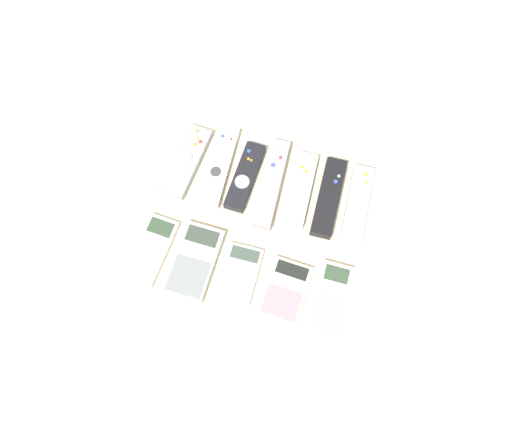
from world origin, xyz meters
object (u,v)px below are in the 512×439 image
object	(u,v)px
remote_0	(186,161)
calculator_3	(286,290)
remote_1	(218,166)
remote_3	(271,184)
remote_2	(245,177)
remote_4	(300,189)
remote_5	(329,197)
calculator_2	(240,274)
calculator_0	(151,250)
remote_6	(357,205)
calculator_4	(331,298)
calculator_1	(194,261)

from	to	relation	value
remote_0	calculator_3	size ratio (longest dim) A/B	1.43
remote_1	remote_3	xyz separation A→B (m)	(0.12, -0.01, 0.00)
remote_1	remote_2	size ratio (longest dim) A/B	1.21
remote_4	remote_5	world-z (taller)	remote_5
remote_1	calculator_2	bearing A→B (deg)	-64.68
remote_2	remote_3	size ratio (longest dim) A/B	0.77
remote_1	calculator_0	bearing A→B (deg)	-111.51
remote_3	remote_6	bearing A→B (deg)	-2.39
calculator_3	calculator_4	world-z (taller)	calculator_4
remote_2	remote_6	world-z (taller)	remote_6
calculator_2	calculator_0	bearing A→B (deg)	179.85
remote_1	remote_4	bearing A→B (deg)	-4.29
remote_3	calculator_0	distance (m)	0.29
calculator_1	calculator_3	xyz separation A→B (m)	(0.20, -0.00, -0.00)
remote_3	calculator_1	size ratio (longest dim) A/B	1.35
calculator_0	calculator_1	xyz separation A→B (m)	(0.09, 0.00, 0.00)
remote_2	remote_0	bearing A→B (deg)	-178.42
remote_6	calculator_0	xyz separation A→B (m)	(-0.38, -0.22, -0.01)
remote_0	calculator_0	xyz separation A→B (m)	(-0.00, -0.21, -0.00)
remote_3	remote_6	xyz separation A→B (m)	(0.19, 0.00, 0.00)
remote_4	calculator_0	xyz separation A→B (m)	(-0.26, -0.22, -0.00)
remote_0	remote_6	bearing A→B (deg)	4.20
remote_0	remote_4	xyz separation A→B (m)	(0.26, 0.01, 0.00)
remote_1	calculator_1	bearing A→B (deg)	-87.95
calculator_1	remote_1	bearing A→B (deg)	95.34
calculator_1	remote_3	bearing A→B (deg)	63.71
remote_0	remote_4	world-z (taller)	remote_4
calculator_3	remote_1	bearing A→B (deg)	136.30
remote_1	remote_3	distance (m)	0.12
remote_3	calculator_4	bearing A→B (deg)	-51.64
remote_5	remote_6	world-z (taller)	remote_6
remote_6	calculator_0	distance (m)	0.44
remote_1	calculator_3	xyz separation A→B (m)	(0.22, -0.22, -0.00)
remote_0	remote_1	world-z (taller)	same
remote_0	remote_5	world-z (taller)	remote_5
remote_6	calculator_3	xyz separation A→B (m)	(-0.10, -0.22, -0.01)
calculator_3	calculator_4	xyz separation A→B (m)	(0.09, 0.01, 0.00)
remote_2	remote_3	bearing A→B (deg)	1.14
remote_1	calculator_4	xyz separation A→B (m)	(0.31, -0.21, -0.00)
remote_1	calculator_3	world-z (taller)	remote_1
remote_3	remote_5	world-z (taller)	same
remote_2	remote_3	xyz separation A→B (m)	(0.06, -0.00, 0.00)
remote_2	calculator_2	xyz separation A→B (m)	(0.06, -0.21, -0.01)
remote_1	remote_4	world-z (taller)	remote_4
remote_5	calculator_3	xyz separation A→B (m)	(-0.03, -0.22, -0.01)
remote_1	calculator_0	distance (m)	0.23
remote_6	calculator_1	size ratio (longest dim) A/B	1.16
remote_1	calculator_2	distance (m)	0.25
remote_2	calculator_3	distance (m)	0.26
remote_3	calculator_3	xyz separation A→B (m)	(0.09, -0.21, -0.01)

